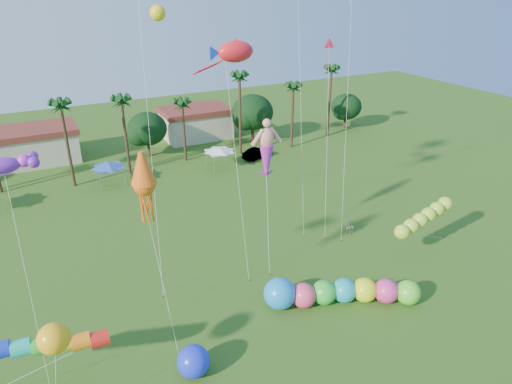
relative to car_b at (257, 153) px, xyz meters
name	(u,v)px	position (x,y,z in m)	size (l,w,h in m)	color
ground	(329,382)	(-14.27, -37.12, -0.75)	(160.00, 160.00, 0.00)	#285116
tree_line	(167,126)	(-10.70, 6.87, 3.53)	(69.46, 8.91, 11.00)	#3A2819
buildings_row	(112,137)	(-17.36, 12.88, 1.25)	(35.00, 7.00, 4.00)	beige
tent_row	(110,166)	(-20.27, -0.79, 2.00)	(31.00, 4.00, 0.60)	white
car_b	(257,153)	(0.00, 0.00, 0.00)	(1.58, 4.53, 1.49)	#4C4C54
spectator_b	(349,227)	(-1.82, -23.05, 0.06)	(0.78, 0.61, 1.61)	#9B9A81
caterpillar_inflatable	(336,292)	(-9.36, -31.05, 0.30)	(11.66, 6.76, 2.49)	#FD4272
blue_ball	(194,361)	(-21.56, -32.64, 0.30)	(2.10, 2.10, 2.10)	#1B30F9
rainbow_tube	(68,349)	(-28.43, -30.38, 2.42)	(10.35, 3.02, 3.68)	red
green_worm	(402,232)	(-1.01, -28.97, 2.35)	(10.62, 2.80, 3.90)	#AFE232
orange_ball_kite	(54,339)	(-28.92, -32.50, 5.19)	(2.03, 2.22, 6.79)	#FFB214
merman_kite	(267,152)	(-10.50, -21.77, 8.92)	(2.80, 4.62, 12.14)	#EA9085
fish_kite	(236,52)	(-12.32, -19.88, 17.01)	(4.47, 6.34, 18.69)	red
squid_kite	(144,185)	(-22.29, -27.65, 10.68)	(1.87, 4.25, 13.67)	orange
lobster_kite	(2,166)	(-29.63, -26.48, 12.87)	(3.55, 4.66, 14.27)	purple
delta_kite_red	(329,48)	(-2.78, -19.10, 16.62)	(2.27, 3.83, 18.27)	#EB1A45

